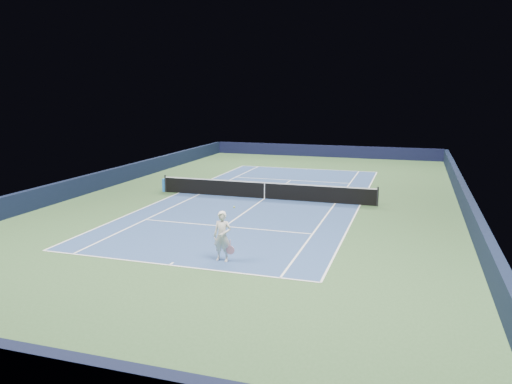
% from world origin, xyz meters
% --- Properties ---
extents(ground, '(40.00, 40.00, 0.00)m').
position_xyz_m(ground, '(0.00, 0.00, 0.00)').
color(ground, '#2F4E2A').
rests_on(ground, ground).
extents(wall_far, '(22.00, 0.35, 1.10)m').
position_xyz_m(wall_far, '(0.00, 19.82, 0.55)').
color(wall_far, black).
rests_on(wall_far, ground).
extents(wall_right, '(0.35, 40.00, 1.10)m').
position_xyz_m(wall_right, '(10.82, 0.00, 0.55)').
color(wall_right, black).
rests_on(wall_right, ground).
extents(wall_left, '(0.35, 40.00, 1.10)m').
position_xyz_m(wall_left, '(-10.82, 0.00, 0.55)').
color(wall_left, black).
rests_on(wall_left, ground).
extents(court_surface, '(10.97, 23.77, 0.01)m').
position_xyz_m(court_surface, '(0.00, 0.00, 0.00)').
color(court_surface, navy).
rests_on(court_surface, ground).
extents(baseline_far, '(10.97, 0.08, 0.00)m').
position_xyz_m(baseline_far, '(0.00, 11.88, 0.01)').
color(baseline_far, white).
rests_on(baseline_far, ground).
extents(baseline_near, '(10.97, 0.08, 0.00)m').
position_xyz_m(baseline_near, '(0.00, -11.88, 0.01)').
color(baseline_near, white).
rests_on(baseline_near, ground).
extents(sideline_doubles_right, '(0.08, 23.77, 0.00)m').
position_xyz_m(sideline_doubles_right, '(5.49, 0.00, 0.01)').
color(sideline_doubles_right, white).
rests_on(sideline_doubles_right, ground).
extents(sideline_doubles_left, '(0.08, 23.77, 0.00)m').
position_xyz_m(sideline_doubles_left, '(-5.49, 0.00, 0.01)').
color(sideline_doubles_left, white).
rests_on(sideline_doubles_left, ground).
extents(sideline_singles_right, '(0.08, 23.77, 0.00)m').
position_xyz_m(sideline_singles_right, '(4.12, 0.00, 0.01)').
color(sideline_singles_right, white).
rests_on(sideline_singles_right, ground).
extents(sideline_singles_left, '(0.08, 23.77, 0.00)m').
position_xyz_m(sideline_singles_left, '(-4.12, 0.00, 0.01)').
color(sideline_singles_left, white).
rests_on(sideline_singles_left, ground).
extents(service_line_far, '(8.23, 0.08, 0.00)m').
position_xyz_m(service_line_far, '(0.00, 6.40, 0.01)').
color(service_line_far, white).
rests_on(service_line_far, ground).
extents(service_line_near, '(8.23, 0.08, 0.00)m').
position_xyz_m(service_line_near, '(0.00, -6.40, 0.01)').
color(service_line_near, white).
rests_on(service_line_near, ground).
extents(center_service_line, '(0.08, 12.80, 0.00)m').
position_xyz_m(center_service_line, '(0.00, 0.00, 0.01)').
color(center_service_line, white).
rests_on(center_service_line, ground).
extents(center_mark_far, '(0.08, 0.30, 0.00)m').
position_xyz_m(center_mark_far, '(0.00, 11.73, 0.01)').
color(center_mark_far, white).
rests_on(center_mark_far, ground).
extents(center_mark_near, '(0.08, 0.30, 0.00)m').
position_xyz_m(center_mark_near, '(0.00, -11.73, 0.01)').
color(center_mark_near, white).
rests_on(center_mark_near, ground).
extents(tennis_net, '(12.90, 0.10, 1.07)m').
position_xyz_m(tennis_net, '(0.00, 0.00, 0.50)').
color(tennis_net, black).
rests_on(tennis_net, ground).
extents(sponsor_cube, '(0.57, 0.47, 0.80)m').
position_xyz_m(sponsor_cube, '(-6.40, 0.24, 0.40)').
color(sponsor_cube, blue).
rests_on(sponsor_cube, ground).
extents(tennis_player, '(0.83, 1.26, 1.87)m').
position_xyz_m(tennis_player, '(1.65, -10.85, 0.93)').
color(tennis_player, white).
rests_on(tennis_player, ground).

